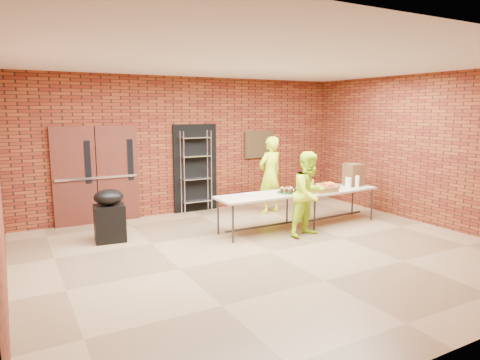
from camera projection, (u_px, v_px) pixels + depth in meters
name	position (u px, v px, depth m)	size (l,w,h in m)	color
room	(271.00, 160.00, 7.15)	(8.08, 7.08, 3.28)	brown
double_doors	(97.00, 175.00, 9.16)	(1.78, 0.12, 2.10)	#4D1C16
dark_doorway	(195.00, 168.00, 10.27)	(1.10, 0.06, 2.10)	black
bronze_plaque	(259.00, 144.00, 11.05)	(0.85, 0.04, 0.70)	#3E2C18
wire_rack	(196.00, 172.00, 10.15)	(0.72, 0.24, 1.95)	silver
table_left	(262.00, 198.00, 8.47)	(1.86, 0.78, 0.76)	tan
table_right	(335.00, 191.00, 9.31)	(1.85, 0.88, 0.74)	tan
basket_bananas	(309.00, 189.00, 8.86)	(0.46, 0.35, 0.14)	#A97A44
basket_oranges	(327.00, 186.00, 9.26)	(0.43, 0.33, 0.13)	#A97A44
basket_apples	(324.00, 189.00, 8.92)	(0.48, 0.38, 0.15)	#A97A44
muffin_tray	(288.00, 190.00, 8.70)	(0.45, 0.45, 0.11)	#16521A
napkin_box	(249.00, 195.00, 8.34)	(0.18, 0.12, 0.06)	white
coffee_dispenser	(353.00, 175.00, 9.64)	(0.38, 0.34, 0.49)	brown
cup_stack_front	(349.00, 183.00, 9.28)	(0.08, 0.08, 0.24)	white
cup_stack_mid	(357.00, 182.00, 9.39)	(0.09, 0.09, 0.27)	white
cup_stack_back	(347.00, 182.00, 9.48)	(0.07, 0.07, 0.22)	white
covered_grill	(109.00, 215.00, 7.94)	(0.59, 0.51, 0.99)	black
volunteer_woman	(270.00, 175.00, 10.12)	(0.66, 0.44, 1.82)	#CCF91B
volunteer_man	(309.00, 194.00, 8.26)	(0.80, 0.63, 1.65)	#CCF91B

